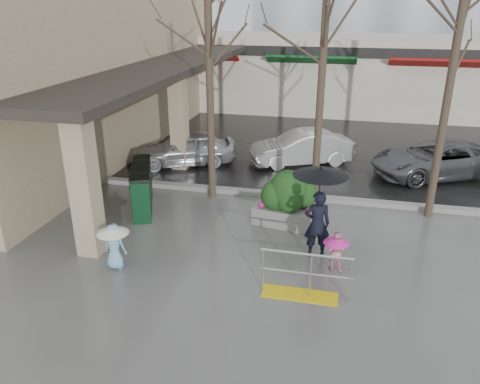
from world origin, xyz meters
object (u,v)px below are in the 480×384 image
at_px(child_pink, 336,248).
at_px(car_a, 185,149).
at_px(planter, 289,199).
at_px(car_c, 436,159).
at_px(car_b, 302,148).
at_px(child_blue, 114,241).
at_px(tree_midwest, 325,23).
at_px(news_boxes, 142,187).
at_px(handrail, 303,280).
at_px(tree_mideast, 457,40).
at_px(woman, 319,203).
at_px(tree_west, 208,28).

height_order(child_pink, car_a, car_a).
bearing_deg(planter, car_c, 47.37).
xyz_separation_m(car_b, car_c, (4.76, -0.32, 0.00)).
distance_m(child_pink, car_a, 8.61).
distance_m(child_pink, child_blue, 5.08).
height_order(planter, car_b, planter).
xyz_separation_m(tree_midwest, car_c, (3.97, 3.54, -4.60)).
bearing_deg(news_boxes, car_a, 69.10).
height_order(handrail, child_pink, handrail).
height_order(handrail, tree_mideast, tree_mideast).
distance_m(tree_mideast, car_b, 7.04).
distance_m(tree_midwest, woman, 4.91).
height_order(child_pink, news_boxes, news_boxes).
xyz_separation_m(news_boxes, car_a, (-0.08, 4.08, -0.03)).
xyz_separation_m(planter, car_b, (-0.19, 5.29, -0.12)).
height_order(tree_midwest, woman, tree_midwest).
xyz_separation_m(tree_midwest, child_blue, (-4.20, -4.63, -4.54)).
height_order(child_blue, news_boxes, news_boxes).
height_order(tree_mideast, car_b, tree_mideast).
bearing_deg(news_boxes, child_pink, -43.41).
bearing_deg(woman, car_c, -132.21).
distance_m(child_pink, planter, 2.55).
xyz_separation_m(tree_mideast, news_boxes, (-8.27, -1.31, -4.20)).
height_order(handrail, tree_midwest, tree_midwest).
bearing_deg(child_pink, tree_mideast, -113.04).
bearing_deg(tree_mideast, tree_west, -180.00).
relative_size(tree_west, woman, 2.94).
bearing_deg(car_b, news_boxes, -63.66).
bearing_deg(car_c, news_boxes, -85.90).
distance_m(tree_midwest, car_a, 7.37).
height_order(woman, child_blue, woman).
distance_m(news_boxes, car_b, 6.65).
bearing_deg(child_blue, planter, -133.94).
height_order(handrail, car_c, car_c).
relative_size(handrail, woman, 0.82).
relative_size(woman, child_pink, 2.43).
xyz_separation_m(car_a, car_b, (4.26, 1.09, 0.00)).
bearing_deg(handrail, woman, 85.87).
distance_m(handrail, car_c, 9.17).
height_order(child_blue, car_a, car_a).
bearing_deg(tree_midwest, news_boxes, -165.19).
distance_m(tree_mideast, car_c, 5.56).
bearing_deg(news_boxes, tree_midwest, -7.17).
bearing_deg(planter, woman, -61.18).
height_order(tree_west, car_a, tree_west).
relative_size(tree_mideast, car_a, 1.76).
height_order(handrail, news_boxes, news_boxes).
distance_m(woman, child_pink, 1.10).
relative_size(tree_mideast, car_c, 1.43).
height_order(tree_west, car_b, tree_west).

